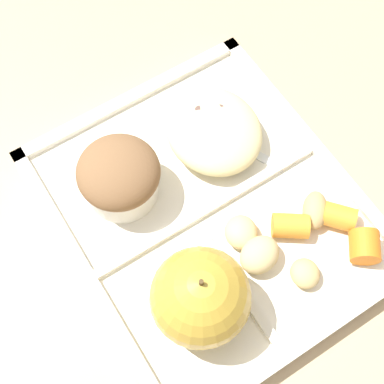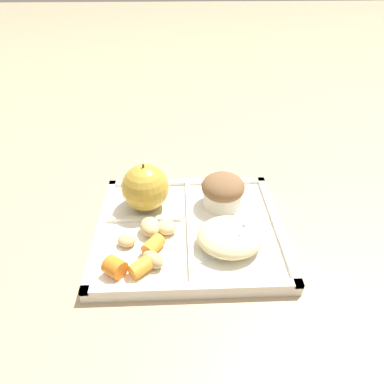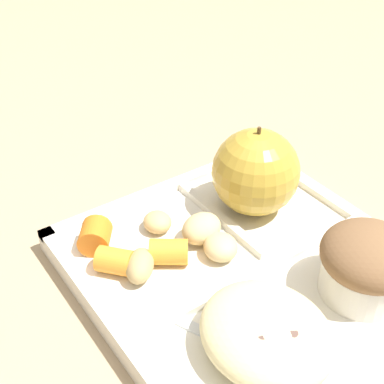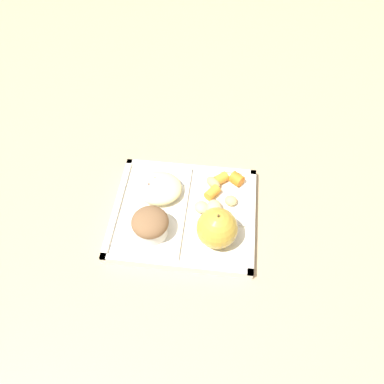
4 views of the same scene
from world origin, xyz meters
The scene contains 16 objects.
ground centered at (0.00, 0.00, 0.00)m, with size 6.00×6.00×0.00m, color tan.
lunch_tray centered at (0.00, 0.00, 0.01)m, with size 0.31×0.27×0.02m.
green_apple centered at (-0.08, 0.06, 0.06)m, with size 0.08×0.08×0.09m.
bran_muffin centered at (0.06, 0.06, 0.05)m, with size 0.08×0.08×0.06m.
carrot_slice_small centered at (-0.11, -0.10, 0.03)m, with size 0.03×0.03×0.03m, color orange.
carrot_slice_large centered at (-0.06, -0.05, 0.03)m, with size 0.02×0.02×0.03m, color orange.
carrot_slice_near_corner centered at (-0.07, -0.10, 0.03)m, with size 0.02×0.02×0.03m, color orange.
potato_chunk_large centered at (-0.04, -0.01, 0.03)m, with size 0.03×0.03×0.02m, color tan.
potato_chunk_golden centered at (-0.07, -0.01, 0.03)m, with size 0.04×0.03×0.03m, color tan.
potato_chunk_browned centered at (-0.06, -0.08, 0.03)m, with size 0.04×0.02×0.02m, color tan.
potato_chunk_small centered at (-0.10, -0.04, 0.02)m, with size 0.03×0.03×0.02m, color tan.
egg_noodle_pile centered at (0.06, -0.05, 0.04)m, with size 0.10×0.09×0.04m, color beige.
meatball_side centered at (0.07, -0.06, 0.03)m, with size 0.03×0.03×0.03m, color brown.
meatball_center centered at (0.08, -0.04, 0.03)m, with size 0.04×0.04×0.04m, color brown.
meatball_front centered at (0.07, -0.06, 0.03)m, with size 0.04×0.04×0.04m, color brown.
plastic_fork centered at (0.07, -0.05, 0.02)m, with size 0.14×0.07×0.00m.
Camera 2 is at (-0.01, -0.42, 0.40)m, focal length 31.15 mm.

